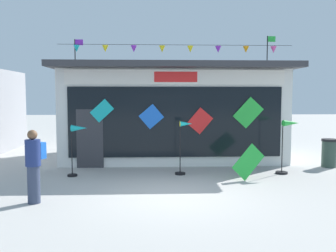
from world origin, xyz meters
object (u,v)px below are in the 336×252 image
Objects in this scene: person_near_camera at (34,165)px; wind_spinner_left at (183,143)px; wind_spinner_far_left at (77,139)px; wind_spinner_center_left at (288,138)px; trash_bin at (329,153)px; display_kite_on_ground at (248,162)px; kite_shop_building at (172,112)px.

wind_spinner_left is at bearing 69.67° from person_near_camera.
wind_spinner_far_left is 3.25m from wind_spinner_left.
wind_spinner_center_left is 1.01× the size of person_near_camera.
trash_bin is at bearing 55.13° from person_near_camera.
person_near_camera reaches higher than trash_bin.
wind_spinner_center_left is 1.72× the size of display_kite_on_ground.
kite_shop_building is at bearing 48.14° from wind_spinner_far_left.
person_near_camera is (-3.49, -6.22, -0.93)m from kite_shop_building.
wind_spinner_left is 3.29m from wind_spinner_center_left.
trash_bin is at bearing -24.05° from kite_shop_building.
kite_shop_building is at bearing 92.05° from person_near_camera.
wind_spinner_center_left is 1.76m from display_kite_on_ground.
person_near_camera is at bearing -119.34° from kite_shop_building.
wind_spinner_center_left is at bearing -151.65° from trash_bin.
person_near_camera is at bearing -98.56° from wind_spinner_far_left.
wind_spinner_far_left is 1.61× the size of trash_bin.
display_kite_on_ground is (5.50, 2.10, -0.36)m from person_near_camera.
kite_shop_building is 4.66m from wind_spinner_far_left.
wind_spinner_left is 2.05m from display_kite_on_ground.
wind_spinner_center_left is 2.17m from trash_bin.
wind_spinner_center_left is at bearing -0.23° from wind_spinner_left.
trash_bin is 0.99× the size of display_kite_on_ground.
wind_spinner_left is 4.66m from person_near_camera.
person_near_camera is (-6.95, -2.88, -0.25)m from wind_spinner_center_left.
display_kite_on_ground is (1.84, -0.79, -0.47)m from wind_spinner_left.
kite_shop_building is at bearing 155.95° from trash_bin.
kite_shop_building is 5.41× the size of wind_spinner_far_left.
person_near_camera is 1.72× the size of trash_bin.
wind_spinner_center_left is at bearing 28.01° from display_kite_on_ground.
wind_spinner_left reaches higher than trash_bin.
display_kite_on_ground is (-1.45, -0.77, -0.62)m from wind_spinner_center_left.
wind_spinner_left is 5.23m from trash_bin.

